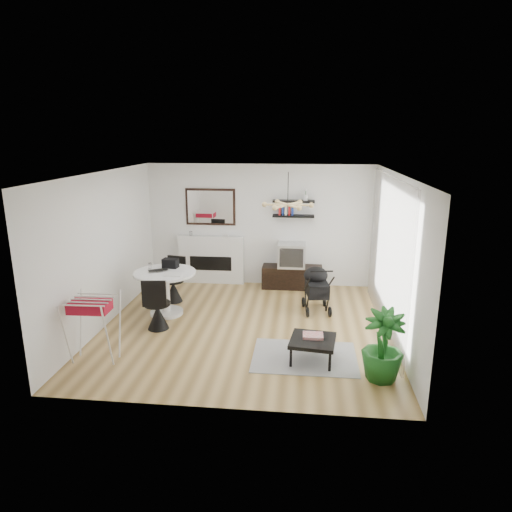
# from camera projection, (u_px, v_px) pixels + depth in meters

# --- Properties ---
(floor) EXTENTS (5.00, 5.00, 0.00)m
(floor) POSITION_uv_depth(u_px,v_px,m) (245.00, 327.00, 8.10)
(floor) COLOR olive
(floor) RESTS_ON ground
(ceiling) EXTENTS (5.00, 5.00, 0.00)m
(ceiling) POSITION_uv_depth(u_px,v_px,m) (245.00, 173.00, 7.40)
(ceiling) COLOR white
(ceiling) RESTS_ON wall_back
(wall_back) EXTENTS (5.00, 0.00, 5.00)m
(wall_back) POSITION_uv_depth(u_px,v_px,m) (260.00, 225.00, 10.15)
(wall_back) COLOR white
(wall_back) RESTS_ON floor
(wall_left) EXTENTS (0.00, 5.00, 5.00)m
(wall_left) POSITION_uv_depth(u_px,v_px,m) (104.00, 250.00, 8.01)
(wall_left) COLOR white
(wall_left) RESTS_ON floor
(wall_right) EXTENTS (0.00, 5.00, 5.00)m
(wall_right) POSITION_uv_depth(u_px,v_px,m) (396.00, 258.00, 7.49)
(wall_right) COLOR white
(wall_right) RESTS_ON floor
(sheer_curtain) EXTENTS (0.04, 3.60, 2.60)m
(sheer_curtain) POSITION_uv_depth(u_px,v_px,m) (387.00, 254.00, 7.69)
(sheer_curtain) COLOR white
(sheer_curtain) RESTS_ON wall_right
(fireplace) EXTENTS (1.50, 0.17, 2.16)m
(fireplace) POSITION_uv_depth(u_px,v_px,m) (211.00, 254.00, 10.36)
(fireplace) COLOR white
(fireplace) RESTS_ON floor
(shelf_lower) EXTENTS (0.90, 0.25, 0.04)m
(shelf_lower) POSITION_uv_depth(u_px,v_px,m) (293.00, 216.00, 9.89)
(shelf_lower) COLOR black
(shelf_lower) RESTS_ON wall_back
(shelf_upper) EXTENTS (0.90, 0.25, 0.04)m
(shelf_upper) POSITION_uv_depth(u_px,v_px,m) (294.00, 201.00, 9.80)
(shelf_upper) COLOR black
(shelf_upper) RESTS_ON wall_back
(pendant_lamp) EXTENTS (0.90, 0.90, 0.10)m
(pendant_lamp) POSITION_uv_depth(u_px,v_px,m) (288.00, 205.00, 7.76)
(pendant_lamp) COLOR tan
(pendant_lamp) RESTS_ON ceiling
(tv_console) EXTENTS (1.31, 0.46, 0.49)m
(tv_console) POSITION_uv_depth(u_px,v_px,m) (292.00, 277.00, 10.13)
(tv_console) COLOR black
(tv_console) RESTS_ON floor
(crt_tv) EXTENTS (0.60, 0.52, 0.52)m
(crt_tv) POSITION_uv_depth(u_px,v_px,m) (292.00, 255.00, 10.00)
(crt_tv) COLOR silver
(crt_tv) RESTS_ON tv_console
(dining_table) EXTENTS (1.15, 1.15, 0.84)m
(dining_table) POSITION_uv_depth(u_px,v_px,m) (165.00, 286.00, 8.55)
(dining_table) COLOR white
(dining_table) RESTS_ON floor
(laptop) EXTENTS (0.43, 0.38, 0.03)m
(laptop) POSITION_uv_depth(u_px,v_px,m) (159.00, 271.00, 8.46)
(laptop) COLOR black
(laptop) RESTS_ON dining_table
(black_bag) EXTENTS (0.31, 0.21, 0.17)m
(black_bag) POSITION_uv_depth(u_px,v_px,m) (170.00, 263.00, 8.72)
(black_bag) COLOR black
(black_bag) RESTS_ON dining_table
(newspaper) EXTENTS (0.32, 0.27, 0.01)m
(newspaper) POSITION_uv_depth(u_px,v_px,m) (174.00, 274.00, 8.30)
(newspaper) COLOR white
(newspaper) RESTS_ON dining_table
(drinking_glass) EXTENTS (0.06, 0.06, 0.11)m
(drinking_glass) POSITION_uv_depth(u_px,v_px,m) (150.00, 266.00, 8.67)
(drinking_glass) COLOR white
(drinking_glass) RESTS_ON dining_table
(chair_far) EXTENTS (0.46, 0.47, 0.92)m
(chair_far) POSITION_uv_depth(u_px,v_px,m) (174.00, 288.00, 9.29)
(chair_far) COLOR black
(chair_far) RESTS_ON floor
(chair_near) EXTENTS (0.46, 0.48, 0.95)m
(chair_near) POSITION_uv_depth(u_px,v_px,m) (157.00, 313.00, 7.94)
(chair_near) COLOR black
(chair_near) RESTS_ON floor
(drying_rack) EXTENTS (0.68, 0.64, 1.00)m
(drying_rack) POSITION_uv_depth(u_px,v_px,m) (93.00, 328.00, 6.78)
(drying_rack) COLOR white
(drying_rack) RESTS_ON floor
(stroller) EXTENTS (0.58, 0.81, 0.94)m
(stroller) POSITION_uv_depth(u_px,v_px,m) (316.00, 290.00, 8.78)
(stroller) COLOR black
(stroller) RESTS_ON floor
(rug) EXTENTS (1.59, 1.15, 0.01)m
(rug) POSITION_uv_depth(u_px,v_px,m) (304.00, 357.00, 7.00)
(rug) COLOR gray
(rug) RESTS_ON floor
(coffee_table) EXTENTS (0.74, 0.74, 0.34)m
(coffee_table) POSITION_uv_depth(u_px,v_px,m) (313.00, 341.00, 6.83)
(coffee_table) COLOR black
(coffee_table) RESTS_ON rug
(magazines) EXTENTS (0.31, 0.24, 0.04)m
(magazines) POSITION_uv_depth(u_px,v_px,m) (313.00, 336.00, 6.88)
(magazines) COLOR #B92E35
(magazines) RESTS_ON coffee_table
(potted_plant) EXTENTS (0.60, 0.60, 1.02)m
(potted_plant) POSITION_uv_depth(u_px,v_px,m) (383.00, 346.00, 6.25)
(potted_plant) COLOR #19591A
(potted_plant) RESTS_ON floor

